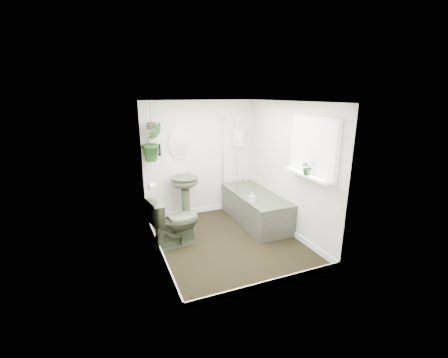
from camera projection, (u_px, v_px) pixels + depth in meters
name	position (u px, v px, depth m)	size (l,w,h in m)	color
floor	(227.00, 241.00, 5.12)	(2.30, 2.80, 0.02)	black
ceiling	(228.00, 101.00, 4.49)	(2.30, 2.80, 0.02)	white
wall_back	(200.00, 159.00, 6.06)	(2.30, 0.02, 2.30)	silver
wall_front	(274.00, 204.00, 3.55)	(2.30, 0.02, 2.30)	silver
wall_left	(155.00, 183.00, 4.38)	(0.02, 2.80, 2.30)	silver
wall_right	(288.00, 169.00, 5.23)	(0.02, 2.80, 2.30)	silver
skirting	(227.00, 237.00, 5.11)	(2.30, 2.80, 0.10)	white
bathtub	(255.00, 208.00, 5.78)	(0.72, 1.72, 0.58)	#3B4330
bath_screen	(230.00, 154.00, 5.82)	(0.04, 0.72, 1.40)	silver
shower_box	(238.00, 137.00, 6.18)	(0.20, 0.10, 0.35)	white
oval_mirror	(180.00, 143.00, 5.77)	(0.46, 0.03, 0.62)	beige
wall_sconce	(160.00, 149.00, 5.65)	(0.04, 0.04, 0.22)	black
toilet_roll_holder	(152.00, 186.00, 5.09)	(0.11, 0.11, 0.11)	white
window_recess	(314.00, 147.00, 4.45)	(0.08, 1.00, 0.90)	white
window_sill	(307.00, 175.00, 4.53)	(0.18, 1.00, 0.04)	white
window_blinds	(311.00, 147.00, 4.43)	(0.01, 0.86, 0.76)	white
toilet	(175.00, 221.00, 4.86)	(0.47, 0.82, 0.83)	#3B4330
pedestal_sink	(185.00, 198.00, 5.85)	(0.52, 0.44, 0.89)	#3B4330
sill_plant	(308.00, 167.00, 4.43)	(0.20, 0.18, 0.23)	black
hanging_plant	(152.00, 142.00, 5.40)	(0.39, 0.31, 0.70)	black
soap_bottle	(252.00, 197.00, 5.21)	(0.09, 0.09, 0.20)	#2A2122
hanging_pot	(151.00, 126.00, 5.32)	(0.16, 0.16, 0.12)	#3E3323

